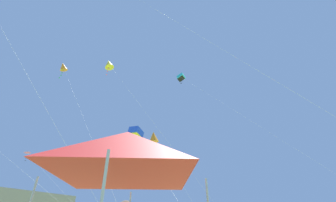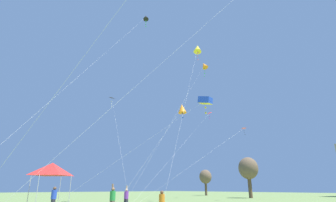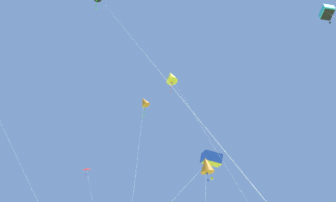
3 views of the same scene
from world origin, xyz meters
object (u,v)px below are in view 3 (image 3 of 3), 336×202
(kite_yellow_diamond_1, at_px, (171,77))
(kite_orange_diamond_3, at_px, (206,165))
(kite_cyan_box_9, at_px, (327,12))
(kite_blue_box_6, at_px, (211,159))
(kite_orange_diamond_8, at_px, (144,102))
(kite_red_delta_0, at_px, (87,170))

(kite_yellow_diamond_1, bearing_deg, kite_orange_diamond_3, -64.46)
(kite_orange_diamond_3, relative_size, kite_cyan_box_9, 0.36)
(kite_orange_diamond_3, xyz_separation_m, kite_blue_box_6, (0.40, 2.94, 1.34))
(kite_orange_diamond_8, height_order, kite_cyan_box_9, kite_cyan_box_9)
(kite_red_delta_0, relative_size, kite_cyan_box_9, 0.96)
(kite_orange_diamond_3, bearing_deg, kite_red_delta_0, 125.12)
(kite_red_delta_0, height_order, kite_cyan_box_9, kite_cyan_box_9)
(kite_red_delta_0, xyz_separation_m, kite_yellow_diamond_1, (12.41, -15.98, 2.98))
(kite_orange_diamond_3, relative_size, kite_blue_box_6, 0.72)
(kite_yellow_diamond_1, relative_size, kite_cyan_box_9, 0.73)
(kite_yellow_diamond_1, xyz_separation_m, kite_blue_box_6, (2.89, -2.27, -8.21))
(kite_orange_diamond_8, relative_size, kite_cyan_box_9, 0.74)
(kite_cyan_box_9, bearing_deg, kite_blue_box_6, -163.68)
(kite_red_delta_0, bearing_deg, kite_cyan_box_9, -28.24)
(kite_yellow_diamond_1, height_order, kite_orange_diamond_8, kite_orange_diamond_8)
(kite_blue_box_6, relative_size, kite_cyan_box_9, 0.50)
(kite_orange_diamond_3, distance_m, kite_cyan_box_9, 21.89)
(kite_red_delta_0, bearing_deg, kite_orange_diamond_3, -54.88)
(kite_yellow_diamond_1, distance_m, kite_cyan_box_9, 16.67)
(kite_red_delta_0, bearing_deg, kite_blue_box_6, -50.01)
(kite_blue_box_6, xyz_separation_m, kite_cyan_box_9, (12.08, 3.54, 15.44))
(kite_orange_diamond_3, height_order, kite_cyan_box_9, kite_cyan_box_9)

